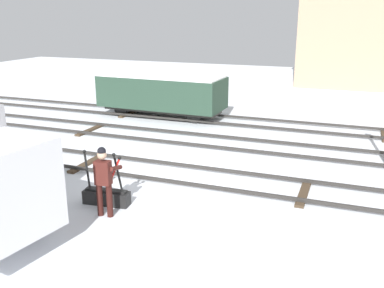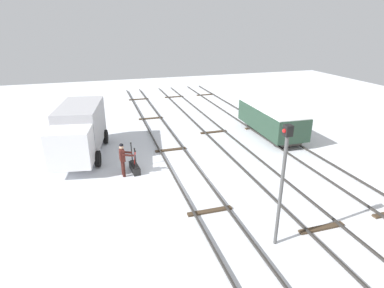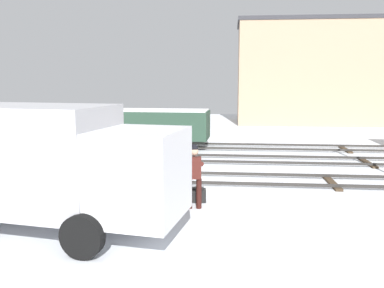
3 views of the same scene
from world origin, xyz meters
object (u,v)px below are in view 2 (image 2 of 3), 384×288
(signal_post, at_px, (283,176))
(freight_car_back_track, at_px, (271,119))
(switch_lever_frame, at_px, (135,167))
(rail_worker, at_px, (123,158))
(delivery_truck, at_px, (79,130))

(signal_post, distance_m, freight_car_back_track, 11.74)
(switch_lever_frame, xyz_separation_m, freight_car_back_track, (-2.85, 9.71, 0.94))
(rail_worker, height_order, signal_post, signal_post)
(switch_lever_frame, height_order, delivery_truck, delivery_truck)
(delivery_truck, bearing_deg, rail_worker, 41.94)
(rail_worker, distance_m, delivery_truck, 3.93)
(freight_car_back_track, bearing_deg, rail_worker, -70.90)
(delivery_truck, distance_m, freight_car_back_track, 12.41)
(signal_post, xyz_separation_m, freight_car_back_track, (-10.18, 5.66, -1.50))
(delivery_truck, relative_size, signal_post, 1.45)
(switch_lever_frame, xyz_separation_m, signal_post, (7.33, 4.05, 2.44))
(delivery_truck, height_order, signal_post, signal_post)
(switch_lever_frame, relative_size, signal_post, 0.32)
(signal_post, relative_size, freight_car_back_track, 0.74)
(switch_lever_frame, xyz_separation_m, delivery_truck, (-2.93, -2.69, 1.40))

